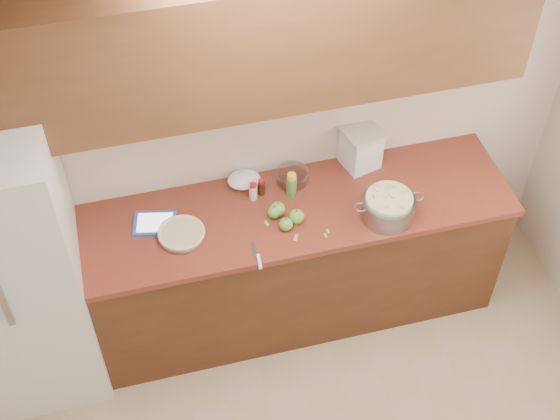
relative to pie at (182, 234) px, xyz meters
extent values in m
plane|color=white|center=(0.55, -1.42, 1.66)|extent=(3.60, 3.60, 0.00)
plane|color=beige|center=(0.55, 0.38, 0.36)|extent=(3.60, 0.00, 3.60)
cube|color=#4F2916|center=(0.55, 0.05, -0.50)|extent=(2.60, 0.65, 0.88)
cube|color=brown|center=(0.55, 0.05, -0.04)|extent=(2.64, 0.68, 0.04)
cube|color=brown|center=(0.55, 0.21, 1.01)|extent=(2.60, 0.34, 0.70)
cube|color=silver|center=(-0.89, 0.02, -0.04)|extent=(0.70, 0.70, 1.80)
cylinder|color=silver|center=(0.00, 0.00, 0.00)|extent=(0.26, 0.26, 0.04)
cylinder|color=beige|center=(0.00, 0.00, 0.00)|extent=(0.24, 0.24, 0.03)
torus|color=beige|center=(0.00, 0.00, 0.01)|extent=(0.25, 0.25, 0.02)
cylinder|color=gray|center=(1.12, -0.13, 0.04)|extent=(0.29, 0.29, 0.13)
torus|color=gray|center=(0.95, -0.13, 0.09)|extent=(0.07, 0.07, 0.01)
torus|color=gray|center=(1.28, -0.13, 0.09)|extent=(0.07, 0.07, 0.01)
cylinder|color=beige|center=(1.12, -0.13, 0.06)|extent=(0.26, 0.26, 0.13)
cube|color=silver|center=(1.10, 0.30, 0.09)|extent=(0.23, 0.23, 0.23)
cube|color=beige|center=(1.10, 0.30, 0.22)|extent=(0.25, 0.25, 0.02)
cube|color=blue|center=(-0.13, 0.12, -0.01)|extent=(0.26, 0.22, 0.01)
cube|color=white|center=(-0.13, 0.12, -0.01)|extent=(0.21, 0.18, 0.00)
cube|color=gray|center=(0.35, -0.18, -0.02)|extent=(0.03, 0.10, 0.00)
cylinder|color=white|center=(0.36, -0.28, -0.01)|extent=(0.03, 0.09, 0.02)
cylinder|color=#4C8C38|center=(0.65, 0.16, 0.04)|extent=(0.06, 0.06, 0.13)
cylinder|color=yellow|center=(0.65, 0.16, 0.12)|extent=(0.05, 0.05, 0.03)
cylinder|color=beige|center=(0.44, 0.18, 0.02)|extent=(0.05, 0.05, 0.09)
cylinder|color=red|center=(0.44, 0.18, 0.08)|extent=(0.04, 0.04, 0.02)
cylinder|color=black|center=(0.49, 0.20, 0.02)|extent=(0.04, 0.04, 0.09)
cylinder|color=red|center=(0.49, 0.20, 0.08)|extent=(0.03, 0.03, 0.02)
cylinder|color=silver|center=(0.68, 0.26, 0.01)|extent=(0.18, 0.18, 0.07)
torus|color=silver|center=(0.68, 0.26, 0.05)|extent=(0.20, 0.20, 0.01)
ellipsoid|color=white|center=(0.41, 0.30, 0.02)|extent=(0.23, 0.22, 0.08)
sphere|color=#5C9734|center=(0.52, 0.02, 0.02)|extent=(0.07, 0.07, 0.07)
cylinder|color=#3F2D19|center=(0.52, 0.02, 0.06)|extent=(0.01, 0.01, 0.01)
sphere|color=#5C9734|center=(0.54, 0.03, 0.02)|extent=(0.09, 0.09, 0.09)
cylinder|color=#3F2D19|center=(0.54, 0.03, 0.07)|extent=(0.01, 0.01, 0.01)
sphere|color=#5C9734|center=(0.55, -0.09, 0.02)|extent=(0.07, 0.07, 0.07)
cylinder|color=#3F2D19|center=(0.55, -0.09, 0.06)|extent=(0.01, 0.01, 0.01)
sphere|color=#5C9734|center=(0.62, -0.05, 0.02)|extent=(0.09, 0.09, 0.09)
cylinder|color=#3F2D19|center=(0.62, -0.05, 0.07)|extent=(0.01, 0.01, 0.01)
cube|color=#7DAE54|center=(0.59, -0.16, -0.02)|extent=(0.04, 0.05, 0.00)
cube|color=#7DAE54|center=(0.46, -0.02, -0.02)|extent=(0.03, 0.04, 0.00)
cube|color=#7DAE54|center=(0.77, -0.16, -0.02)|extent=(0.02, 0.03, 0.00)
cube|color=#7DAE54|center=(0.75, -0.19, -0.02)|extent=(0.01, 0.03, 0.00)
cube|color=#7DAE54|center=(0.62, -0.06, -0.02)|extent=(0.04, 0.05, 0.00)
camera|label=1|loc=(-0.17, -2.77, 3.14)|focal=50.00mm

